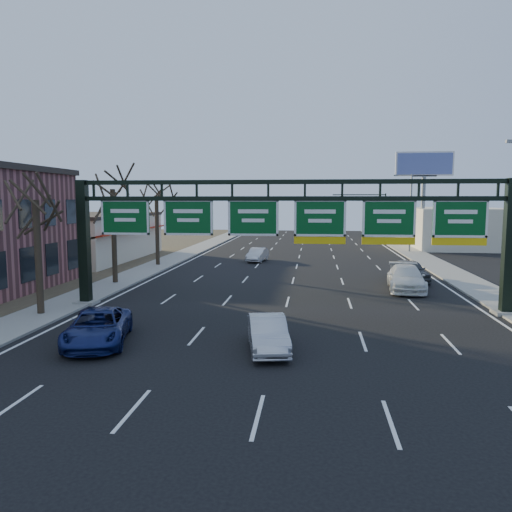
# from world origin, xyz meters

# --- Properties ---
(ground) EXTENTS (160.00, 160.00, 0.00)m
(ground) POSITION_xyz_m (0.00, 0.00, 0.00)
(ground) COLOR black
(ground) RESTS_ON ground
(sidewalk_left) EXTENTS (3.00, 120.00, 0.12)m
(sidewalk_left) POSITION_xyz_m (-12.80, 20.00, 0.06)
(sidewalk_left) COLOR gray
(sidewalk_left) RESTS_ON ground
(sidewalk_right) EXTENTS (3.00, 120.00, 0.12)m
(sidewalk_right) POSITION_xyz_m (12.80, 20.00, 0.06)
(sidewalk_right) COLOR gray
(sidewalk_right) RESTS_ON ground
(dirt_strip_left) EXTENTS (21.00, 120.00, 0.06)m
(dirt_strip_left) POSITION_xyz_m (-25.00, 20.00, 0.03)
(dirt_strip_left) COLOR #473D2B
(dirt_strip_left) RESTS_ON ground
(lane_markings) EXTENTS (21.60, 120.00, 0.01)m
(lane_markings) POSITION_xyz_m (0.00, 20.00, 0.01)
(lane_markings) COLOR white
(lane_markings) RESTS_ON ground
(sign_gantry) EXTENTS (24.60, 1.20, 7.20)m
(sign_gantry) POSITION_xyz_m (0.16, 8.00, 4.63)
(sign_gantry) COLOR black
(sign_gantry) RESTS_ON ground
(cream_strip) EXTENTS (10.90, 18.40, 4.70)m
(cream_strip) POSITION_xyz_m (-21.48, 29.00, 2.36)
(cream_strip) COLOR beige
(cream_strip) RESTS_ON ground
(building_right_distant) EXTENTS (12.00, 20.00, 5.00)m
(building_right_distant) POSITION_xyz_m (20.00, 50.00, 2.50)
(building_right_distant) COLOR beige
(building_right_distant) RESTS_ON ground
(tree_gantry) EXTENTS (3.60, 3.60, 8.48)m
(tree_gantry) POSITION_xyz_m (-12.80, 5.00, 7.11)
(tree_gantry) COLOR #2D2219
(tree_gantry) RESTS_ON sidewalk_left
(tree_mid) EXTENTS (3.60, 3.60, 9.24)m
(tree_mid) POSITION_xyz_m (-12.80, 15.00, 7.85)
(tree_mid) COLOR #2D2219
(tree_mid) RESTS_ON sidewalk_left
(tree_far) EXTENTS (3.60, 3.60, 8.86)m
(tree_far) POSITION_xyz_m (-12.80, 25.00, 7.48)
(tree_far) COLOR #2D2219
(tree_far) RESTS_ON sidewalk_left
(streetlight_far) EXTENTS (2.15, 0.22, 9.00)m
(streetlight_far) POSITION_xyz_m (12.47, 40.00, 5.08)
(streetlight_far) COLOR slate
(streetlight_far) RESTS_ON sidewalk_right
(billboard_right) EXTENTS (7.00, 0.50, 12.00)m
(billboard_right) POSITION_xyz_m (15.00, 44.98, 9.06)
(billboard_right) COLOR slate
(billboard_right) RESTS_ON ground
(traffic_signal_mast) EXTENTS (10.16, 0.54, 7.00)m
(traffic_signal_mast) POSITION_xyz_m (5.69, 55.00, 5.50)
(traffic_signal_mast) COLOR black
(traffic_signal_mast) RESTS_ON ground
(car_blue_suv) EXTENTS (3.57, 5.59, 1.44)m
(car_blue_suv) POSITION_xyz_m (-7.54, 0.33, 0.72)
(car_blue_suv) COLOR navy
(car_blue_suv) RESTS_ON ground
(car_silver_sedan) EXTENTS (2.20, 4.39, 1.38)m
(car_silver_sedan) POSITION_xyz_m (-0.30, 0.23, 0.69)
(car_silver_sedan) COLOR #B3B3B8
(car_silver_sedan) RESTS_ON ground
(car_white_wagon) EXTENTS (2.83, 5.90, 1.66)m
(car_white_wagon) POSITION_xyz_m (7.73, 14.75, 0.83)
(car_white_wagon) COLOR white
(car_white_wagon) RESTS_ON ground
(car_grey_far) EXTENTS (2.58, 5.05, 1.65)m
(car_grey_far) POSITION_xyz_m (8.66, 18.52, 0.82)
(car_grey_far) COLOR #3B3E40
(car_grey_far) RESTS_ON ground
(car_silver_distant) EXTENTS (1.96, 4.19, 1.33)m
(car_silver_distant) POSITION_xyz_m (-4.00, 29.34, 0.66)
(car_silver_distant) COLOR silver
(car_silver_distant) RESTS_ON ground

